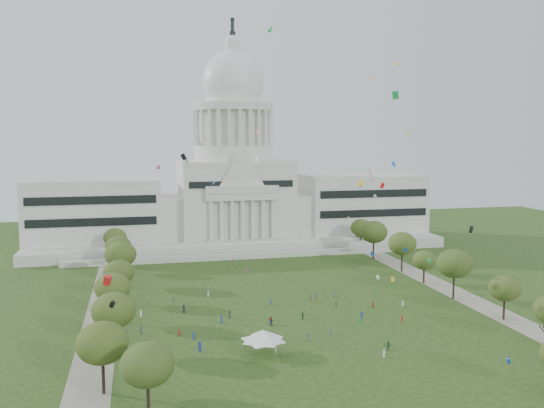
% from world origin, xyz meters
% --- Properties ---
extents(ground, '(400.00, 400.00, 0.00)m').
position_xyz_m(ground, '(0.00, 0.00, 0.00)').
color(ground, '#274216').
rests_on(ground, ground).
extents(capitol, '(160.00, 64.50, 91.30)m').
position_xyz_m(capitol, '(0.00, 113.59, 22.30)').
color(capitol, silver).
rests_on(capitol, ground).
extents(path_left, '(8.00, 160.00, 0.04)m').
position_xyz_m(path_left, '(-48.00, 30.00, 0.02)').
color(path_left, gray).
rests_on(path_left, ground).
extents(path_right, '(8.00, 160.00, 0.04)m').
position_xyz_m(path_right, '(48.00, 30.00, 0.02)').
color(path_right, gray).
rests_on(path_right, ground).
extents(row_tree_l_0, '(8.85, 8.85, 12.59)m').
position_xyz_m(row_tree_l_0, '(-45.26, -21.68, 8.95)').
color(row_tree_l_0, black).
rests_on(row_tree_l_0, ground).
extents(row_tree_l_1, '(8.86, 8.86, 12.59)m').
position_xyz_m(row_tree_l_1, '(-44.07, -2.96, 8.95)').
color(row_tree_l_1, black).
rests_on(row_tree_l_1, ground).
extents(row_tree_r_1, '(7.58, 7.58, 10.78)m').
position_xyz_m(row_tree_r_1, '(46.22, -1.75, 7.66)').
color(row_tree_r_1, black).
rests_on(row_tree_r_1, ground).
extents(row_tree_l_2, '(8.42, 8.42, 11.97)m').
position_xyz_m(row_tree_l_2, '(-45.04, 17.30, 8.51)').
color(row_tree_l_2, black).
rests_on(row_tree_l_2, ground).
extents(row_tree_r_2, '(9.55, 9.55, 13.58)m').
position_xyz_m(row_tree_r_2, '(44.17, 17.44, 9.66)').
color(row_tree_r_2, black).
rests_on(row_tree_r_2, ground).
extents(row_tree_l_3, '(8.12, 8.12, 11.55)m').
position_xyz_m(row_tree_l_3, '(-44.09, 33.92, 8.21)').
color(row_tree_l_3, black).
rests_on(row_tree_l_3, ground).
extents(row_tree_r_3, '(7.01, 7.01, 9.98)m').
position_xyz_m(row_tree_r_3, '(44.40, 34.48, 7.08)').
color(row_tree_r_3, black).
rests_on(row_tree_r_3, ground).
extents(row_tree_l_4, '(9.29, 9.29, 13.21)m').
position_xyz_m(row_tree_l_4, '(-44.08, 52.42, 9.39)').
color(row_tree_l_4, black).
rests_on(row_tree_l_4, ground).
extents(row_tree_r_4, '(9.19, 9.19, 13.06)m').
position_xyz_m(row_tree_r_4, '(44.76, 50.04, 9.29)').
color(row_tree_r_4, black).
rests_on(row_tree_r_4, ground).
extents(row_tree_l_5, '(8.33, 8.33, 11.85)m').
position_xyz_m(row_tree_l_5, '(-45.22, 71.01, 8.42)').
color(row_tree_l_5, black).
rests_on(row_tree_l_5, ground).
extents(row_tree_r_5, '(9.82, 9.82, 13.96)m').
position_xyz_m(row_tree_r_5, '(43.49, 70.19, 9.93)').
color(row_tree_r_5, black).
rests_on(row_tree_r_5, ground).
extents(row_tree_l_6, '(8.19, 8.19, 11.64)m').
position_xyz_m(row_tree_l_6, '(-46.87, 89.14, 8.27)').
color(row_tree_l_6, black).
rests_on(row_tree_l_6, ground).
extents(row_tree_r_6, '(8.42, 8.42, 11.97)m').
position_xyz_m(row_tree_r_6, '(45.96, 88.13, 8.51)').
color(row_tree_r_6, black).
rests_on(row_tree_r_6, ground).
extents(near_tree_0, '(8.47, 8.47, 12.04)m').
position_xyz_m(near_tree_0, '(-38.00, -32.00, 8.56)').
color(near_tree_0, black).
rests_on(near_tree_0, ground).
extents(event_tent, '(11.49, 11.49, 5.22)m').
position_xyz_m(event_tent, '(-14.91, -10.35, 4.05)').
color(event_tent, '#4C4C4C').
rests_on(event_tent, ground).
extents(person_0, '(0.86, 0.90, 1.56)m').
position_xyz_m(person_0, '(27.61, 14.06, 0.78)').
color(person_0, silver).
rests_on(person_0, ground).
extents(person_2, '(0.93, 0.84, 1.62)m').
position_xyz_m(person_2, '(19.50, 14.30, 0.81)').
color(person_2, '#B21E1E').
rests_on(person_2, ground).
extents(person_3, '(0.82, 1.28, 1.83)m').
position_xyz_m(person_3, '(11.03, 2.60, 0.92)').
color(person_3, '#33723F').
rests_on(person_3, ground).
extents(person_4, '(0.94, 1.24, 1.88)m').
position_xyz_m(person_4, '(-0.76, 9.60, 0.94)').
color(person_4, '#33723F').
rests_on(person_4, ground).
extents(person_5, '(1.56, 1.70, 1.79)m').
position_xyz_m(person_5, '(-9.10, 7.71, 0.90)').
color(person_5, '#B21E1E').
rests_on(person_5, ground).
extents(person_6, '(0.65, 0.90, 1.71)m').
position_xyz_m(person_6, '(8.18, -17.49, 0.86)').
color(person_6, silver).
rests_on(person_6, ground).
extents(person_7, '(0.72, 0.66, 1.59)m').
position_xyz_m(person_7, '(-12.35, -10.67, 0.80)').
color(person_7, silver).
rests_on(person_7, ground).
extents(person_8, '(0.85, 0.78, 1.50)m').
position_xyz_m(person_8, '(-9.19, 6.96, 0.75)').
color(person_8, navy).
rests_on(person_8, ground).
extents(person_9, '(1.29, 1.30, 1.87)m').
position_xyz_m(person_9, '(21.11, 1.06, 0.94)').
color(person_9, '#B21E1E').
rests_on(person_9, ground).
extents(person_10, '(0.53, 0.85, 1.36)m').
position_xyz_m(person_10, '(10.57, 17.52, 0.68)').
color(person_10, '#4C4C51').
rests_on(person_10, ground).
extents(person_11, '(1.92, 1.13, 1.94)m').
position_xyz_m(person_11, '(10.59, -14.14, 0.97)').
color(person_11, '#33723F').
rests_on(person_11, ground).
extents(distant_crowd, '(67.92, 40.65, 1.95)m').
position_xyz_m(distant_crowd, '(-15.92, 14.57, 0.86)').
color(distant_crowd, '#4C4C51').
rests_on(distant_crowd, ground).
extents(kite_swarm, '(84.48, 95.59, 61.32)m').
position_xyz_m(kite_swarm, '(0.44, 8.80, 29.62)').
color(kite_swarm, yellow).
rests_on(kite_swarm, ground).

